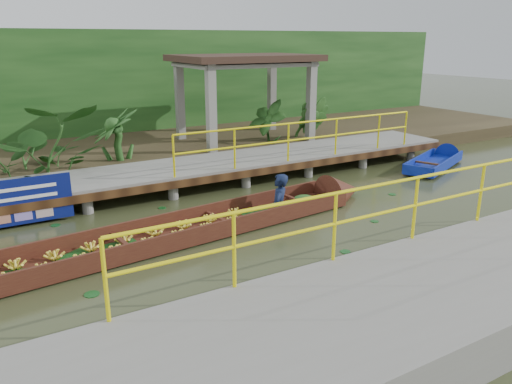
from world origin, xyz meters
TOP-DOWN VIEW (x-y plane):
  - ground at (0.00, 0.00)m, footprint 80.00×80.00m
  - land_strip at (0.00, 7.50)m, footprint 30.00×8.00m
  - far_dock at (0.02, 3.43)m, footprint 16.00×2.06m
  - near_dock at (1.00, -4.20)m, footprint 18.00×2.40m
  - pavilion at (3.00, 6.30)m, footprint 4.40×3.00m
  - foliage_backdrop at (0.00, 10.00)m, footprint 30.00×0.80m
  - vendor_boat at (-1.70, 0.30)m, footprint 10.16×2.00m
  - moored_blue_boat at (7.48, 1.88)m, footprint 3.32×2.04m
  - tropical_plants at (-1.75, 5.30)m, footprint 14.07×1.07m

SIDE VIEW (x-z plane):
  - ground at x=0.00m, z-range 0.00..0.00m
  - moored_blue_boat at x=7.48m, z-range -0.25..0.53m
  - vendor_boat at x=-1.70m, z-range -0.81..1.24m
  - land_strip at x=0.00m, z-range 0.00..0.45m
  - near_dock at x=1.00m, z-range -0.56..1.16m
  - far_dock at x=0.02m, z-range -0.35..1.30m
  - tropical_plants at x=-1.75m, z-range 0.45..1.79m
  - foliage_backdrop at x=0.00m, z-range 0.00..4.00m
  - pavilion at x=3.00m, z-range 1.32..4.32m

